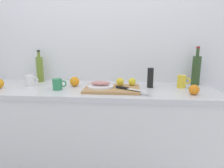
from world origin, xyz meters
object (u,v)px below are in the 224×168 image
lemon_0 (132,82)px  pepper_mill (150,78)px  coffee_mug_1 (58,84)px  cutting_board (112,89)px  olive_oil_bottle (40,69)px  white_plate (100,86)px  wine_bottle (196,70)px  coffee_mug_0 (182,81)px  coffee_mug_2 (30,81)px  chef_knife (128,89)px  fish_fillet (100,83)px

lemon_0 → pepper_mill: pepper_mill is taller
coffee_mug_1 → pepper_mill: size_ratio=0.70×
cutting_board → pepper_mill: size_ratio=2.67×
cutting_board → olive_oil_bottle: (-0.73, 0.28, 0.12)m
white_plate → wine_bottle: (0.83, 0.26, 0.11)m
white_plate → olive_oil_bottle: 0.69m
wine_bottle → coffee_mug_0: bearing=-139.2°
white_plate → coffee_mug_0: size_ratio=1.91×
lemon_0 → coffee_mug_2: size_ratio=0.55×
cutting_board → lemon_0: lemon_0 is taller
lemon_0 → pepper_mill: (0.15, 0.02, 0.03)m
chef_knife → fish_fillet: bearing=-166.6°
lemon_0 → coffee_mug_2: coffee_mug_2 is taller
cutting_board → pepper_mill: bearing=21.3°
lemon_0 → coffee_mug_1: coffee_mug_1 is taller
white_plate → olive_oil_bottle: bearing=157.0°
coffee_mug_0 → pepper_mill: pepper_mill is taller
chef_knife → olive_oil_bottle: bearing=-170.7°
coffee_mug_2 → coffee_mug_0: bearing=2.4°
white_plate → cutting_board: bearing=-5.3°
lemon_0 → coffee_mug_2: 0.89m
cutting_board → wine_bottle: wine_bottle is taller
coffee_mug_1 → coffee_mug_2: (-0.29, 0.11, 0.00)m
wine_bottle → coffee_mug_1: 1.21m
chef_knife → coffee_mug_1: bearing=-152.5°
cutting_board → chef_knife: bearing=-25.6°
cutting_board → fish_fillet: 0.11m
chef_knife → coffee_mug_2: size_ratio=2.31×
white_plate → olive_oil_bottle: size_ratio=0.70×
lemon_0 → coffee_mug_2: bearing=-178.9°
wine_bottle → chef_knife: bearing=-151.3°
coffee_mug_2 → fish_fillet: bearing=-6.7°
coffee_mug_0 → lemon_0: bearing=-174.9°
coffee_mug_2 → lemon_0: bearing=1.1°
cutting_board → white_plate: (-0.10, 0.01, 0.02)m
fish_fillet → coffee_mug_2: coffee_mug_2 is taller
olive_oil_bottle → coffee_mug_2: olive_oil_bottle is taller
cutting_board → coffee_mug_0: bearing=13.4°
fish_fillet → coffee_mug_1: bearing=-173.9°
fish_fillet → chef_knife: 0.24m
coffee_mug_0 → coffee_mug_2: (-1.31, -0.05, -0.01)m
wine_bottle → pepper_mill: wine_bottle is taller
olive_oil_bottle → chef_knife: bearing=-21.5°
chef_knife → pepper_mill: size_ratio=1.59×
coffee_mug_0 → pepper_mill: size_ratio=0.67×
olive_oil_bottle → coffee_mug_0: bearing=-6.0°
lemon_0 → coffee_mug_2: (-0.89, -0.02, -0.00)m
coffee_mug_0 → coffee_mug_1: 1.04m
cutting_board → lemon_0: (0.16, 0.10, 0.04)m
white_plate → coffee_mug_2: 0.64m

